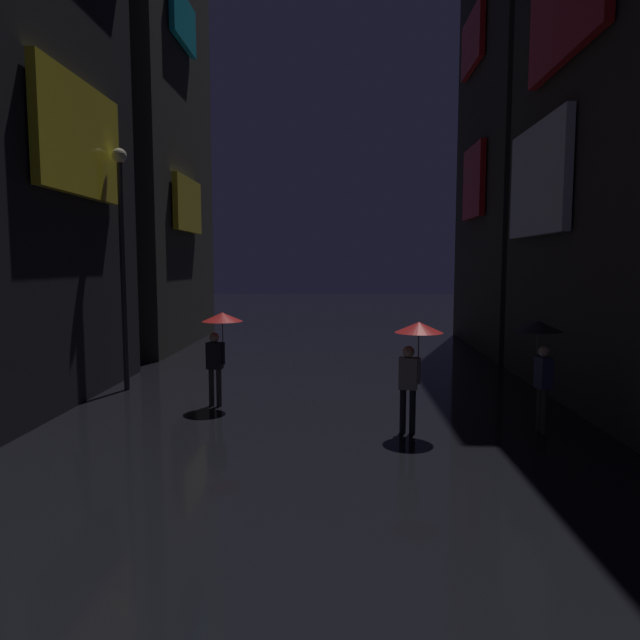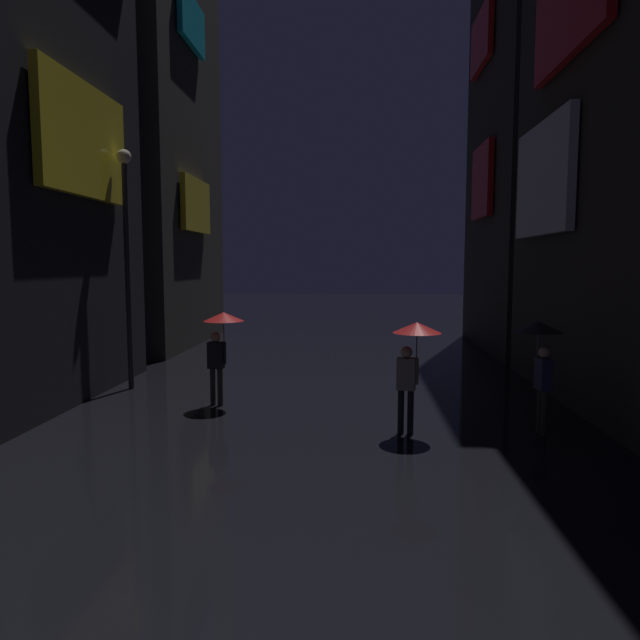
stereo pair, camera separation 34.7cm
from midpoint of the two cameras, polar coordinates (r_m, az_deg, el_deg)
building_left_far at (r=25.13m, az=-16.87°, el=24.57°), size 4.25×8.26×22.89m
building_right_far at (r=24.13m, az=21.92°, el=23.13°), size 4.25×7.44×21.20m
pedestrian_foreground_right_red at (r=12.92m, az=-9.10°, el=-1.22°), size 0.90×0.90×2.12m
pedestrian_midstreet_left_black at (r=11.53m, az=21.94°, el=-2.39°), size 0.90×0.90×2.12m
pedestrian_foreground_left_red at (r=10.77m, az=10.24°, el=-2.61°), size 0.90×0.90×2.12m
streetlamp_left_far at (r=15.17m, az=-18.14°, el=7.34°), size 0.36×0.36×6.02m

